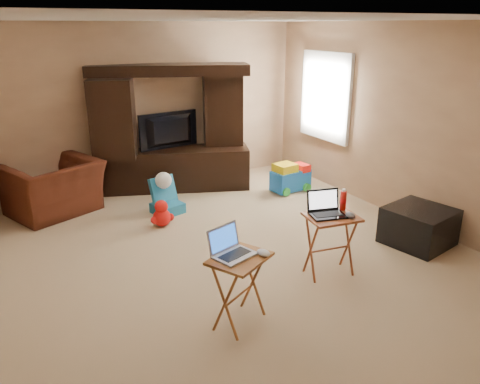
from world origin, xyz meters
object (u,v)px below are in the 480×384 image
push_toy (291,176)px  ottoman (419,226)px  plush_toy (162,213)px  laptop_left (235,243)px  water_bottle (343,201)px  recliner (53,188)px  child_rocker (167,196)px  tray_table_right (330,245)px  tray_table_left (240,290)px  laptop_right (328,205)px  television (171,131)px  mouse_left (264,253)px  mouse_right (350,215)px  entertainment_center (172,129)px

push_toy → ottoman: (0.26, -2.27, -0.01)m
plush_toy → ottoman: bearing=-37.8°
laptop_left → water_bottle: laptop_left is taller
recliner → push_toy: 3.45m
child_rocker → plush_toy: 0.45m
child_rocker → tray_table_right: tray_table_right is taller
ottoman → laptop_left: laptop_left is taller
tray_table_left → laptop_right: bearing=-12.3°
laptop_left → ottoman: bearing=-10.5°
tray_table_left → plush_toy: bearing=59.4°
television → plush_toy: 1.67m
tray_table_left → mouse_left: 0.40m
push_toy → laptop_left: size_ratio=1.84×
ottoman → tray_table_right: bearing=-177.2°
laptop_right → mouse_right: (0.17, -0.14, -0.09)m
recliner → tray_table_right: recliner is taller
recliner → laptop_left: size_ratio=3.36×
laptop_right → entertainment_center: bearing=111.2°
entertainment_center → television: size_ratio=2.41×
laptop_left → push_toy: bearing=29.9°
tray_table_right → laptop_right: 0.45m
recliner → mouse_left: 3.71m
entertainment_center → television: (0.00, 0.01, -0.04)m
push_toy → laptop_right: bearing=-123.3°
tray_table_right → laptop_left: 1.35m
tray_table_right → entertainment_center: bearing=106.3°
laptop_left → laptop_right: (1.21, 0.30, 0.01)m
entertainment_center → laptop_right: 3.33m
laptop_right → tray_table_right: bearing=-12.1°
tray_table_right → water_bottle: size_ratio=3.25×
mouse_left → television: bearing=80.8°
tray_table_right → mouse_right: bearing=-33.7°
plush_toy → mouse_left: bearing=-88.2°
laptop_left → tray_table_right: bearing=-5.5°
water_bottle → recliner: bearing=128.8°
entertainment_center → water_bottle: size_ratio=11.64×
push_toy → water_bottle: water_bottle is taller
ottoman → child_rocker: bearing=134.4°
child_rocker → entertainment_center: bearing=49.5°
entertainment_center → push_toy: (1.55, -0.98, -0.72)m
recliner → entertainment_center: bearing=164.4°
child_rocker → mouse_right: size_ratio=3.73×
tray_table_left → mouse_right: size_ratio=4.81×
recliner → water_bottle: water_bottle is taller
plush_toy → tray_table_right: (1.11, -2.00, 0.15)m
entertainment_center → plush_toy: 1.68m
push_toy → tray_table_left: size_ratio=0.96×
plush_toy → mouse_left: (0.08, -2.37, 0.49)m
television → laptop_right: 3.34m
water_bottle → tray_table_right: bearing=-158.2°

